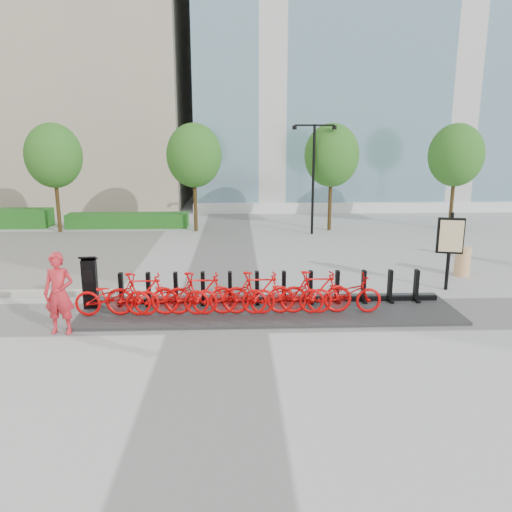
{
  "coord_description": "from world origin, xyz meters",
  "views": [
    {
      "loc": [
        0.47,
        -11.92,
        4.37
      ],
      "look_at": [
        1.0,
        1.5,
        1.2
      ],
      "focal_mm": 35.0,
      "sensor_mm": 36.0,
      "label": 1
    }
  ],
  "objects_px": {
    "kiosk": "(90,282)",
    "construction_barrel": "(463,261)",
    "worker_red": "(59,293)",
    "bike_0": "(113,296)",
    "map_sign": "(450,239)"
  },
  "relations": [
    {
      "from": "construction_barrel",
      "to": "worker_red",
      "type": "bearing_deg",
      "value": -158.42
    },
    {
      "from": "bike_0",
      "to": "worker_red",
      "type": "bearing_deg",
      "value": 133.23
    },
    {
      "from": "map_sign",
      "to": "construction_barrel",
      "type": "bearing_deg",
      "value": 67.44
    },
    {
      "from": "construction_barrel",
      "to": "map_sign",
      "type": "bearing_deg",
      "value": -127.14
    },
    {
      "from": "map_sign",
      "to": "bike_0",
      "type": "bearing_deg",
      "value": -152.8
    },
    {
      "from": "worker_red",
      "to": "map_sign",
      "type": "height_order",
      "value": "map_sign"
    },
    {
      "from": "bike_0",
      "to": "construction_barrel",
      "type": "height_order",
      "value": "bike_0"
    },
    {
      "from": "kiosk",
      "to": "construction_barrel",
      "type": "bearing_deg",
      "value": 8.59
    },
    {
      "from": "bike_0",
      "to": "construction_barrel",
      "type": "xyz_separation_m",
      "value": [
        10.41,
        3.59,
        -0.1
      ]
    },
    {
      "from": "bike_0",
      "to": "worker_red",
      "type": "relative_size",
      "value": 0.98
    },
    {
      "from": "bike_0",
      "to": "map_sign",
      "type": "distance_m",
      "value": 9.54
    },
    {
      "from": "kiosk",
      "to": "worker_red",
      "type": "height_order",
      "value": "worker_red"
    },
    {
      "from": "construction_barrel",
      "to": "bike_0",
      "type": "bearing_deg",
      "value": -160.97
    },
    {
      "from": "worker_red",
      "to": "construction_barrel",
      "type": "distance_m",
      "value": 12.25
    },
    {
      "from": "kiosk",
      "to": "construction_barrel",
      "type": "relative_size",
      "value": 1.46
    }
  ]
}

